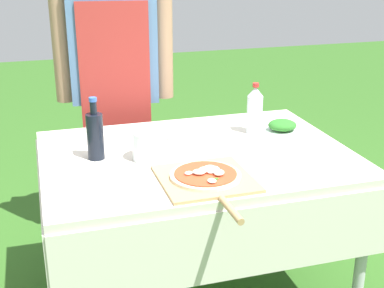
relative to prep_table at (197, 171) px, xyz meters
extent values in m
cube|color=beige|center=(0.00, 0.00, 0.07)|extent=(1.27, 0.92, 0.04)
cube|color=beige|center=(0.00, -0.46, -0.09)|extent=(1.27, 0.01, 0.28)
cube|color=beige|center=(0.00, 0.46, -0.09)|extent=(1.27, 0.01, 0.28)
cube|color=beige|center=(-0.64, 0.00, -0.09)|extent=(0.01, 0.92, 0.28)
cube|color=beige|center=(0.64, 0.00, -0.09)|extent=(0.01, 0.92, 0.28)
cylinder|color=#B7B7BC|center=(0.58, -0.40, -0.31)|extent=(0.05, 0.05, 0.72)
cylinder|color=#B7B7BC|center=(-0.58, 0.40, -0.31)|extent=(0.05, 0.05, 0.72)
cylinder|color=#B7B7BC|center=(0.58, 0.40, -0.31)|extent=(0.05, 0.05, 0.72)
cylinder|color=#333D56|center=(-0.14, 0.72, -0.27)|extent=(0.12, 0.12, 0.81)
cylinder|color=#333D56|center=(-0.30, 0.74, -0.27)|extent=(0.12, 0.12, 0.81)
cube|color=#4C7099|center=(-0.22, 0.73, 0.44)|extent=(0.46, 0.24, 0.61)
cube|color=#9E2D28|center=(-0.23, 0.63, 0.21)|extent=(0.35, 0.06, 0.88)
cylinder|color=#A37A5B|center=(0.03, 0.69, 0.41)|extent=(0.09, 0.09, 0.54)
cylinder|color=#A37A5B|center=(-0.47, 0.76, 0.41)|extent=(0.09, 0.09, 0.54)
cube|color=tan|center=(-0.05, -0.28, 0.09)|extent=(0.34, 0.34, 0.01)
cylinder|color=tan|center=(-0.05, -0.53, 0.09)|extent=(0.03, 0.18, 0.02)
cylinder|color=beige|center=(-0.05, -0.28, 0.10)|extent=(0.26, 0.26, 0.01)
cylinder|color=#D14223|center=(-0.05, -0.28, 0.11)|extent=(0.23, 0.23, 0.00)
ellipsoid|color=white|center=(-0.03, -0.25, 0.12)|extent=(0.05, 0.04, 0.02)
ellipsoid|color=white|center=(-0.05, -0.36, 0.12)|extent=(0.03, 0.04, 0.01)
ellipsoid|color=white|center=(-0.08, -0.28, 0.12)|extent=(0.06, 0.06, 0.02)
ellipsoid|color=white|center=(-0.05, -0.27, 0.12)|extent=(0.05, 0.05, 0.02)
ellipsoid|color=white|center=(-0.01, -0.31, 0.12)|extent=(0.06, 0.06, 0.02)
ellipsoid|color=white|center=(-0.03, -0.28, 0.12)|extent=(0.05, 0.05, 0.01)
ellipsoid|color=white|center=(-0.01, -0.26, 0.12)|extent=(0.06, 0.06, 0.01)
ellipsoid|color=white|center=(-0.11, -0.27, 0.12)|extent=(0.04, 0.04, 0.01)
ellipsoid|color=#286B23|center=(-0.04, -0.24, 0.12)|extent=(0.03, 0.03, 0.00)
ellipsoid|color=#286B23|center=(-0.03, -0.28, 0.12)|extent=(0.04, 0.04, 0.00)
ellipsoid|color=#286B23|center=(-0.04, -0.34, 0.12)|extent=(0.04, 0.03, 0.00)
cylinder|color=black|center=(-0.41, 0.05, 0.18)|extent=(0.07, 0.07, 0.19)
cylinder|color=black|center=(-0.41, 0.05, 0.30)|extent=(0.03, 0.03, 0.05)
cylinder|color=#335BB2|center=(-0.41, 0.05, 0.33)|extent=(0.03, 0.03, 0.02)
cylinder|color=silver|center=(0.33, 0.17, 0.17)|extent=(0.07, 0.07, 0.17)
cone|color=silver|center=(0.33, 0.17, 0.28)|extent=(0.07, 0.07, 0.04)
cylinder|color=#B22823|center=(0.33, 0.17, 0.31)|extent=(0.03, 0.03, 0.02)
cube|color=silver|center=(0.46, 0.14, 0.09)|extent=(0.17, 0.16, 0.01)
ellipsoid|color=#286B23|center=(0.46, 0.14, 0.12)|extent=(0.15, 0.13, 0.05)
cylinder|color=silver|center=(-0.20, -0.01, 0.14)|extent=(0.14, 0.14, 0.12)
cylinder|color=beige|center=(0.00, 0.21, 0.09)|extent=(0.28, 0.28, 0.00)
cylinder|color=beige|center=(0.00, 0.21, 0.09)|extent=(0.28, 0.28, 0.00)
cylinder|color=beige|center=(0.00, 0.21, 0.10)|extent=(0.27, 0.27, 0.00)
cylinder|color=beige|center=(0.00, 0.21, 0.10)|extent=(0.27, 0.27, 0.00)
cylinder|color=beige|center=(0.00, 0.21, 0.11)|extent=(0.27, 0.27, 0.00)
cylinder|color=beige|center=(0.00, 0.21, 0.11)|extent=(0.27, 0.27, 0.00)
cylinder|color=beige|center=(0.00, 0.21, 0.12)|extent=(0.27, 0.27, 0.00)
camera|label=1|loc=(-0.61, -1.99, 0.90)|focal=50.00mm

